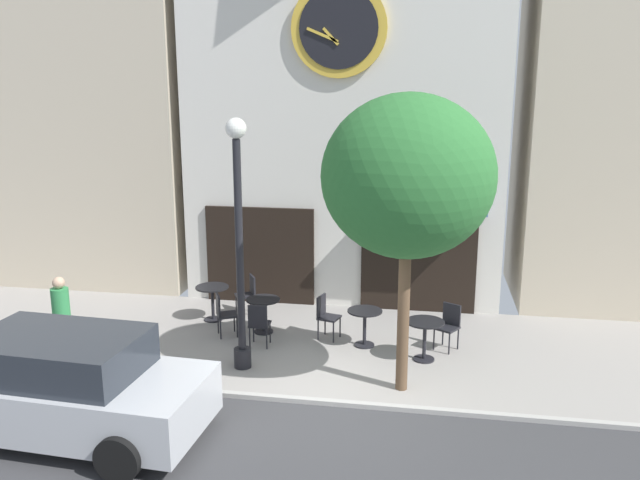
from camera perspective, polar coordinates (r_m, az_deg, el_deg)
ground_plane at (r=10.34m, az=1.45°, el=-15.89°), size 24.19×10.94×0.13m
clock_building at (r=15.71m, az=2.32°, el=16.61°), size 7.42×3.59×11.46m
neighbor_building_left at (r=18.74m, az=-20.72°, el=15.56°), size 6.52×3.74×12.06m
street_lamp at (r=11.48m, az=-7.12°, el=-0.52°), size 0.36×0.36×4.53m
street_tree at (r=10.37m, az=7.73°, el=5.48°), size 2.77×2.50×4.96m
cafe_table_near_door at (r=14.45m, az=-9.45°, el=-4.90°), size 0.73×0.73×0.77m
cafe_table_center at (r=13.62m, az=-5.02°, el=-6.05°), size 0.71×0.71×0.73m
cafe_table_rightmost at (r=12.92m, az=3.96°, el=-7.12°), size 0.69×0.69×0.74m
cafe_table_near_curb at (r=12.38m, az=9.22°, el=-8.02°), size 0.72×0.72×0.77m
cafe_chair_under_awning at (r=13.00m, az=11.29°, el=-7.18°), size 0.55×0.55×0.90m
cafe_chair_outer at (r=14.72m, az=-6.32°, el=-4.56°), size 0.55×0.55×0.90m
cafe_chair_by_entrance at (r=13.28m, az=0.49°, el=-6.48°), size 0.49×0.49×0.90m
cafe_chair_near_lamp at (r=13.52m, az=-8.54°, el=-6.25°), size 0.54×0.54×0.90m
cafe_chair_right_end at (r=12.87m, az=-5.41°, el=-7.19°), size 0.42×0.42×0.90m
pedestrian_green at (r=12.91m, az=-21.78°, el=-6.48°), size 0.40×0.40×1.67m
parked_car_silver at (r=10.43m, az=-21.86°, el=-11.84°), size 4.40×2.22×1.55m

